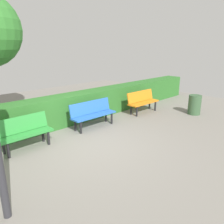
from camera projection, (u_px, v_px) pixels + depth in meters
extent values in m
plane|color=gray|center=(88.00, 143.00, 6.11)|extent=(16.80, 16.80, 0.00)
cube|color=orange|center=(144.00, 103.00, 8.82)|extent=(1.48, 0.45, 0.05)
cube|color=orange|center=(140.00, 96.00, 8.89)|extent=(1.47, 0.16, 0.42)
cylinder|color=black|center=(155.00, 106.00, 9.16)|extent=(0.07, 0.07, 0.39)
cylinder|color=black|center=(149.00, 105.00, 9.37)|extent=(0.07, 0.07, 0.39)
cylinder|color=black|center=(137.00, 111.00, 8.40)|extent=(0.07, 0.07, 0.39)
cylinder|color=black|center=(131.00, 110.00, 8.61)|extent=(0.07, 0.07, 0.39)
cube|color=blue|center=(94.00, 115.00, 7.22)|extent=(1.61, 0.44, 0.05)
cube|color=blue|center=(90.00, 107.00, 7.28)|extent=(1.61, 0.14, 0.42)
cylinder|color=black|center=(112.00, 118.00, 7.61)|extent=(0.07, 0.07, 0.39)
cylinder|color=black|center=(106.00, 116.00, 7.82)|extent=(0.07, 0.07, 0.39)
cylinder|color=black|center=(81.00, 128.00, 6.75)|extent=(0.07, 0.07, 0.39)
cylinder|color=black|center=(75.00, 125.00, 6.96)|extent=(0.07, 0.07, 0.39)
cube|color=#2D8C38|center=(26.00, 134.00, 5.66)|extent=(1.38, 0.44, 0.05)
cube|color=#2D8C38|center=(22.00, 124.00, 5.72)|extent=(1.37, 0.15, 0.42)
cylinder|color=black|center=(48.00, 138.00, 5.99)|extent=(0.07, 0.07, 0.39)
cylinder|color=black|center=(43.00, 135.00, 6.19)|extent=(0.07, 0.07, 0.39)
cylinder|color=black|center=(8.00, 151.00, 5.26)|extent=(0.07, 0.07, 0.39)
cylinder|color=black|center=(4.00, 147.00, 5.47)|extent=(0.07, 0.07, 0.39)
cube|color=#2D6B28|center=(80.00, 106.00, 7.94)|extent=(12.80, 0.75, 1.00)
cylinder|color=#385938|center=(195.00, 105.00, 8.64)|extent=(0.48, 0.48, 0.76)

